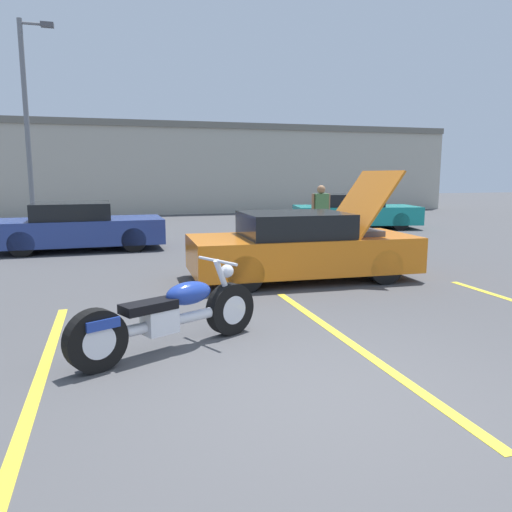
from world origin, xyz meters
The scene contains 10 objects.
ground_plane centered at (0.00, 0.00, 0.00)m, with size 80.00×80.00×0.00m, color #474749.
parking_stripe_middle centered at (-2.48, 1.21, 0.00)m, with size 0.12×4.91×0.01m, color yellow.
parking_stripe_back centered at (0.84, 1.21, 0.00)m, with size 0.12×4.91×0.01m, color yellow.
far_building centered at (0.00, 22.32, 2.34)m, with size 32.00×4.20×4.40m.
light_pole centered at (-4.43, 16.30, 4.04)m, with size 1.21×0.28×7.31m.
motorcycle centered at (-1.19, 1.55, 0.39)m, with size 2.18×1.21×0.95m.
show_car_hood_open centered at (1.63, 4.71, 0.61)m, with size 4.17×1.88×2.00m.
parked_car_mid_row centered at (-2.57, 9.73, 0.58)m, with size 4.20×1.89×1.22m.
parked_car_right_row centered at (6.72, 12.47, 0.58)m, with size 4.63×2.75×1.23m.
spectator_by_show_car centered at (3.52, 8.21, 0.98)m, with size 0.52×0.22×1.65m.
Camera 1 is at (-1.76, -3.80, 1.94)m, focal length 35.00 mm.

